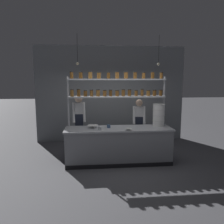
% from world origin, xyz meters
% --- Properties ---
extents(ground_plane, '(40.00, 40.00, 0.00)m').
position_xyz_m(ground_plane, '(0.00, 0.00, 0.00)').
color(ground_plane, '#4C4C51').
extents(back_wall, '(5.13, 0.12, 3.28)m').
position_xyz_m(back_wall, '(0.00, 2.16, 1.64)').
color(back_wall, gray).
rests_on(back_wall, ground_plane).
extents(prep_counter, '(2.73, 0.76, 0.92)m').
position_xyz_m(prep_counter, '(0.00, -0.00, 0.46)').
color(prep_counter, gray).
rests_on(prep_counter, ground_plane).
extents(spice_shelf_unit, '(2.62, 0.28, 2.36)m').
position_xyz_m(spice_shelf_unit, '(-0.01, 0.33, 1.88)').
color(spice_shelf_unit, '#ADAFB5').
rests_on(spice_shelf_unit, ground_plane).
extents(chef_left, '(0.38, 0.32, 1.74)m').
position_xyz_m(chef_left, '(-1.04, 0.66, 1.01)').
color(chef_left, black).
rests_on(chef_left, ground_plane).
extents(chef_center, '(0.39, 0.31, 1.59)m').
position_xyz_m(chef_center, '(0.68, 0.67, 0.91)').
color(chef_center, black).
rests_on(chef_center, ground_plane).
extents(container_stack, '(0.32, 0.32, 0.59)m').
position_xyz_m(container_stack, '(1.10, 0.18, 1.21)').
color(container_stack, white).
rests_on(container_stack, prep_counter).
extents(prep_bowl_near_left, '(0.27, 0.27, 0.08)m').
position_xyz_m(prep_bowl_near_left, '(-0.65, 0.07, 0.96)').
color(prep_bowl_near_left, silver).
rests_on(prep_bowl_near_left, prep_counter).
extents(prep_bowl_center_front, '(0.17, 0.17, 0.05)m').
position_xyz_m(prep_bowl_center_front, '(0.21, -0.28, 0.94)').
color(prep_bowl_center_front, silver).
rests_on(prep_bowl_center_front, prep_counter).
extents(serving_cup_front, '(0.09, 0.09, 0.08)m').
position_xyz_m(serving_cup_front, '(-0.49, -0.20, 0.96)').
color(serving_cup_front, '#B2B7BC').
rests_on(serving_cup_front, prep_counter).
extents(serving_cup_by_board, '(0.09, 0.09, 0.08)m').
position_xyz_m(serving_cup_by_board, '(-0.25, 0.05, 0.96)').
color(serving_cup_by_board, '#334C70').
rests_on(serving_cup_by_board, prep_counter).
extents(pendant_light_row, '(2.07, 0.07, 0.74)m').
position_xyz_m(pendant_light_row, '(-0.00, 0.00, 2.57)').
color(pendant_light_row, black).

